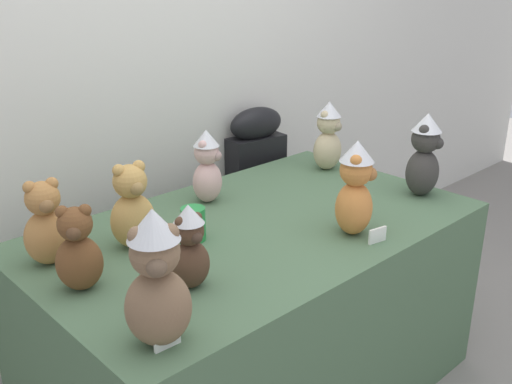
{
  "coord_description": "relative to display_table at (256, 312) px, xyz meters",
  "views": [
    {
      "loc": [
        -1.28,
        -1.11,
        1.54
      ],
      "look_at": [
        0.0,
        0.25,
        0.82
      ],
      "focal_mm": 41.43,
      "sensor_mm": 36.0,
      "label": 1
    }
  ],
  "objects": [
    {
      "name": "teddy_bear_ginger",
      "position": [
        0.19,
        -0.27,
        0.51
      ],
      "size": [
        0.19,
        0.18,
        0.32
      ],
      "rotation": [
        0.0,
        0.0,
        0.57
      ],
      "color": "#D17F3D",
      "rests_on": "display_table"
    },
    {
      "name": "teddy_bear_caramel",
      "position": [
        -0.64,
        0.22,
        0.48
      ],
      "size": [
        0.16,
        0.14,
        0.27
      ],
      "rotation": [
        0.0,
        0.0,
        -0.2
      ],
      "color": "#B27A42",
      "rests_on": "display_table"
    },
    {
      "name": "teddy_bear_mocha",
      "position": [
        -0.63,
        -0.34,
        0.52
      ],
      "size": [
        0.2,
        0.19,
        0.34
      ],
      "rotation": [
        0.0,
        0.0,
        -0.53
      ],
      "color": "#7F6047",
      "rests_on": "display_table"
    },
    {
      "name": "name_card_front_middle",
      "position": [
        0.19,
        -0.37,
        0.38
      ],
      "size": [
        0.07,
        0.02,
        0.05
      ],
      "primitive_type": "cube",
      "rotation": [
        0.0,
        0.0,
        -0.19
      ],
      "color": "white",
      "rests_on": "display_table"
    },
    {
      "name": "wall_back",
      "position": [
        0.0,
        0.71,
        0.95
      ],
      "size": [
        7.0,
        0.08,
        2.6
      ],
      "primitive_type": "cube",
      "color": "silver",
      "rests_on": "ground_plane"
    },
    {
      "name": "teddy_bear_blush",
      "position": [
        0.02,
        0.28,
        0.49
      ],
      "size": [
        0.16,
        0.15,
        0.28
      ],
      "rotation": [
        0.0,
        0.0,
        0.47
      ],
      "color": "beige",
      "rests_on": "display_table"
    },
    {
      "name": "party_cup_green",
      "position": [
        -0.23,
        0.05,
        0.41
      ],
      "size": [
        0.08,
        0.08,
        0.11
      ],
      "primitive_type": "cylinder",
      "color": "#238C3D",
      "rests_on": "display_table"
    },
    {
      "name": "teddy_bear_sand",
      "position": [
        0.64,
        0.22,
        0.5
      ],
      "size": [
        0.15,
        0.13,
        0.3
      ],
      "rotation": [
        0.0,
        0.0,
        0.13
      ],
      "color": "#CCB78E",
      "rests_on": "display_table"
    },
    {
      "name": "display_table",
      "position": [
        0.0,
        0.0,
        0.0
      ],
      "size": [
        1.55,
        0.92,
        0.7
      ],
      "primitive_type": "cube",
      "color": "#4C6B4C",
      "rests_on": "ground_plane"
    },
    {
      "name": "instrument_case",
      "position": [
        0.56,
        0.59,
        0.12
      ],
      "size": [
        0.29,
        0.15,
        0.93
      ],
      "rotation": [
        0.0,
        0.0,
        -0.12
      ],
      "color": "black",
      "rests_on": "ground_plane"
    },
    {
      "name": "teddy_bear_honey",
      "position": [
        -0.4,
        0.14,
        0.48
      ],
      "size": [
        0.16,
        0.14,
        0.28
      ],
      "rotation": [
        0.0,
        0.0,
        -0.11
      ],
      "color": "tan",
      "rests_on": "display_table"
    },
    {
      "name": "teddy_bear_chestnut",
      "position": [
        -0.65,
        0.01,
        0.47
      ],
      "size": [
        0.17,
        0.16,
        0.25
      ],
      "rotation": [
        0.0,
        0.0,
        -0.57
      ],
      "color": "brown",
      "rests_on": "display_table"
    },
    {
      "name": "teddy_bear_charcoal",
      "position": [
        0.67,
        -0.23,
        0.51
      ],
      "size": [
        0.17,
        0.16,
        0.32
      ],
      "rotation": [
        0.0,
        0.0,
        0.27
      ],
      "color": "#383533",
      "rests_on": "display_table"
    },
    {
      "name": "teddy_bear_cocoa",
      "position": [
        -0.42,
        -0.18,
        0.47
      ],
      "size": [
        0.12,
        0.1,
        0.25
      ],
      "rotation": [
        0.0,
        0.0,
        -0.09
      ],
      "color": "#4C3323",
      "rests_on": "display_table"
    },
    {
      "name": "name_card_front_left",
      "position": [
        -0.63,
        -0.37,
        0.38
      ],
      "size": [
        0.07,
        0.01,
        0.05
      ],
      "primitive_type": "cube",
      "rotation": [
        0.0,
        0.0,
        -0.04
      ],
      "color": "white",
      "rests_on": "display_table"
    }
  ]
}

